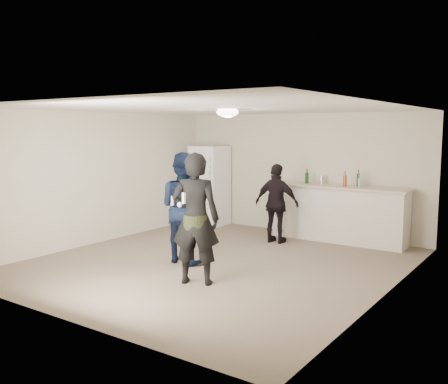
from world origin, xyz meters
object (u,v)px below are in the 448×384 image
Objects in this scene: man at (184,207)px; spectator at (277,204)px; shaker at (322,179)px; woman at (195,219)px; counter at (339,214)px; fridge at (210,186)px.

man reaches higher than spectator.
shaker is 3.24m from man.
woman is (-0.18, -3.87, -0.24)m from shaker.
spectator is (-0.30, 2.91, -0.17)m from woman.
counter is 3.29m from man.
shaker is 0.09× the size of woman.
counter is 0.80m from shaker.
spectator reaches higher than counter.
fridge is 1.00× the size of man.
counter is at bearing -115.45° from man.
counter is at bearing -123.47° from woman.
man is (-1.50, -2.90, 0.38)m from counter.
man is at bearing -61.11° from fridge.
fridge is at bearing -22.48° from spectator.
shaker is 3.89m from woman.
spectator reaches higher than shaker.
woman is (0.88, -0.82, 0.03)m from man.
man is at bearing -117.39° from counter.
woman is at bearing -99.48° from counter.
fridge is at bearing -80.22° from woman.
fridge is 0.97× the size of woman.
man is at bearing -109.26° from shaker.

